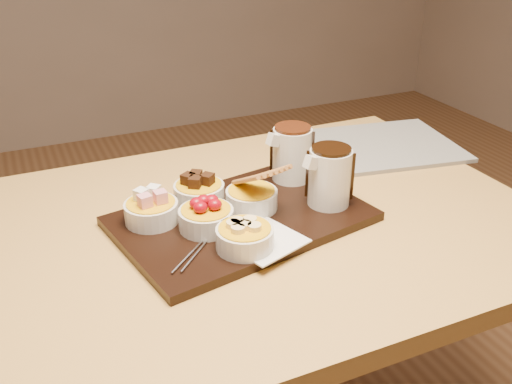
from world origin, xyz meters
name	(u,v)px	position (x,y,z in m)	size (l,w,h in m)	color
dining_table	(234,266)	(0.00, 0.00, 0.65)	(1.20, 0.80, 0.75)	tan
serving_board	(242,219)	(0.02, 0.00, 0.76)	(0.46, 0.30, 0.02)	black
napkin	(264,240)	(0.01, -0.11, 0.77)	(0.12, 0.12, 0.00)	white
bowl_marshmallows	(152,212)	(-0.15, 0.04, 0.79)	(0.10, 0.10, 0.04)	beige
bowl_cake	(199,193)	(-0.04, 0.08, 0.79)	(0.10, 0.10, 0.04)	beige
bowl_strawberries	(206,219)	(-0.06, -0.02, 0.79)	(0.10, 0.10, 0.04)	beige
bowl_biscotti	(252,200)	(0.04, 0.01, 0.79)	(0.10, 0.10, 0.04)	beige
bowl_bananas	(245,238)	(-0.02, -0.11, 0.79)	(0.10, 0.10, 0.04)	beige
pitcher_dark_chocolate	(330,177)	(0.19, -0.03, 0.82)	(0.08, 0.08, 0.11)	silver
pitcher_milk_chocolate	(292,154)	(0.17, 0.10, 0.82)	(0.08, 0.08, 0.11)	silver
fondue_skewers	(209,234)	(-0.07, -0.05, 0.77)	(0.26, 0.03, 0.01)	silver
newspaper	(382,146)	(0.48, 0.20, 0.76)	(0.36, 0.29, 0.01)	beige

